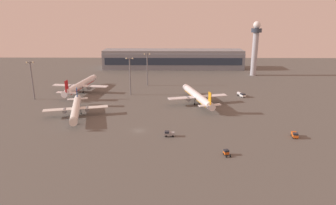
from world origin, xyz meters
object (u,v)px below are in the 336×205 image
(control_tower, at_px, (255,45))
(apron_light_east, at_px, (32,78))
(airplane_mid_apron, at_px, (80,85))
(cargo_loader, at_px, (295,135))
(airplane_far_stand, at_px, (198,96))
(pushback_tug, at_px, (226,152))
(apron_light_west, at_px, (130,74))
(apron_light_central, at_px, (147,67))
(baggage_tractor, at_px, (169,134))
(fuel_truck, at_px, (241,94))
(airplane_taxiway_distant, at_px, (76,109))

(control_tower, distance_m, apron_light_east, 160.67)
(airplane_mid_apron, bearing_deg, cargo_loader, -25.91)
(airplane_far_stand, height_order, pushback_tug, airplane_far_stand)
(apron_light_west, bearing_deg, apron_light_central, 70.76)
(airplane_far_stand, height_order, apron_light_west, apron_light_west)
(cargo_loader, distance_m, apron_light_east, 140.99)
(apron_light_west, bearing_deg, baggage_tractor, -69.20)
(cargo_loader, relative_size, apron_light_west, 0.19)
(airplane_mid_apron, relative_size, baggage_tractor, 11.00)
(fuel_truck, relative_size, apron_light_west, 0.29)
(control_tower, height_order, apron_light_east, control_tower)
(airplane_mid_apron, relative_size, apron_light_central, 2.06)
(airplane_mid_apron, xyz_separation_m, cargo_loader, (107.53, -69.74, -3.24))
(airplane_mid_apron, xyz_separation_m, fuel_truck, (99.21, -9.20, -3.06))
(control_tower, xyz_separation_m, airplane_far_stand, (-50.45, -76.74, -19.86))
(airplane_taxiway_distant, bearing_deg, apron_light_central, -129.38)
(pushback_tug, bearing_deg, airplane_mid_apron, 116.46)
(fuel_truck, height_order, apron_light_east, apron_light_east)
(cargo_loader, distance_m, pushback_tug, 34.54)
(fuel_truck, xyz_separation_m, pushback_tug, (-22.26, -76.60, -0.30))
(baggage_tractor, relative_size, pushback_tug, 1.21)
(pushback_tug, distance_m, apron_light_central, 110.92)
(apron_light_east, relative_size, apron_light_west, 0.97)
(control_tower, bearing_deg, airplane_far_stand, -123.32)
(airplane_taxiway_distant, xyz_separation_m, airplane_mid_apron, (-10.72, 44.82, 0.59))
(baggage_tractor, height_order, fuel_truck, fuel_truck)
(airplane_mid_apron, height_order, cargo_loader, airplane_mid_apron)
(airplane_mid_apron, bearing_deg, airplane_taxiway_distant, -69.49)
(airplane_mid_apron, xyz_separation_m, pushback_tug, (76.96, -85.80, -3.36))
(apron_light_west, bearing_deg, airplane_far_stand, -24.17)
(apron_light_central, bearing_deg, apron_light_west, -109.24)
(cargo_loader, bearing_deg, fuel_truck, -74.42)
(pushback_tug, xyz_separation_m, apron_light_east, (-99.33, 69.61, 11.82))
(pushback_tug, bearing_deg, control_tower, 56.54)
(control_tower, distance_m, apron_light_central, 89.11)
(control_tower, relative_size, airplane_taxiway_distant, 1.07)
(fuel_truck, xyz_separation_m, apron_light_east, (-121.58, -6.99, 11.52))
(control_tower, height_order, apron_light_central, control_tower)
(control_tower, xyz_separation_m, airplane_mid_apron, (-122.16, -53.08, -19.62))
(airplane_far_stand, distance_m, fuel_truck, 31.20)
(baggage_tractor, relative_size, apron_light_east, 0.19)
(apron_light_west, bearing_deg, airplane_taxiway_distant, -119.08)
(airplane_far_stand, bearing_deg, cargo_loader, -67.22)
(fuel_truck, height_order, pushback_tug, fuel_truck)
(baggage_tractor, bearing_deg, airplane_far_stand, -18.32)
(apron_light_east, bearing_deg, baggage_tractor, -33.99)
(airplane_taxiway_distant, distance_m, fuel_truck, 95.42)
(fuel_truck, distance_m, apron_light_east, 122.33)
(airplane_taxiway_distant, bearing_deg, baggage_tractor, 137.90)
(baggage_tractor, height_order, apron_light_central, apron_light_central)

